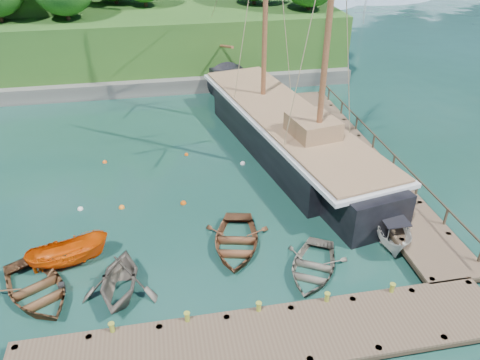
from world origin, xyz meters
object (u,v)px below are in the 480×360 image
object	(u,v)px
rowboat_3	(312,272)
schooner	(287,135)
rowboat_1	(122,294)
rowboat_0	(38,296)
motorboat_orange	(71,264)
cabin_boat_white	(389,241)
rowboat_2	(236,247)

from	to	relation	value
rowboat_3	schooner	bearing A→B (deg)	109.77
rowboat_1	rowboat_3	size ratio (longest dim) A/B	0.92
rowboat_3	rowboat_0	bearing A→B (deg)	-154.17
motorboat_orange	cabin_boat_white	distance (m)	16.29
rowboat_2	rowboat_3	distance (m)	4.14
cabin_boat_white	schooner	bearing A→B (deg)	119.59
cabin_boat_white	motorboat_orange	bearing A→B (deg)	-168.08
rowboat_2	rowboat_1	bearing A→B (deg)	-145.03
rowboat_2	motorboat_orange	size ratio (longest dim) A/B	1.22
rowboat_1	schooner	bearing A→B (deg)	55.47
rowboat_2	schooner	distance (m)	11.42
rowboat_1	rowboat_3	xyz separation A→B (m)	(8.98, -0.21, 0.00)
rowboat_0	rowboat_2	bearing A→B (deg)	-19.90
motorboat_orange	cabin_boat_white	bearing A→B (deg)	-107.21
rowboat_1	rowboat_2	distance (m)	6.14
motorboat_orange	cabin_boat_white	size ratio (longest dim) A/B	0.91
rowboat_1	rowboat_0	bearing A→B (deg)	178.55
motorboat_orange	rowboat_2	bearing A→B (deg)	-104.71
rowboat_0	rowboat_2	world-z (taller)	rowboat_0
schooner	motorboat_orange	bearing A→B (deg)	-155.58
rowboat_2	motorboat_orange	world-z (taller)	motorboat_orange
rowboat_3	motorboat_orange	xyz separation A→B (m)	(-11.50, 2.74, 0.00)
motorboat_orange	schooner	world-z (taller)	schooner
rowboat_0	schooner	distance (m)	18.94
rowboat_2	schooner	xyz separation A→B (m)	(5.41, 9.98, 1.17)
schooner	rowboat_1	bearing A→B (deg)	-143.29
rowboat_3	motorboat_orange	size ratio (longest dim) A/B	1.09
rowboat_3	schooner	xyz separation A→B (m)	(2.13, 12.49, 1.17)
rowboat_0	rowboat_3	distance (m)	12.75
rowboat_1	rowboat_2	bearing A→B (deg)	29.60
rowboat_2	motorboat_orange	distance (m)	8.21
rowboat_0	cabin_boat_white	xyz separation A→B (m)	(17.48, 0.77, 0.00)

